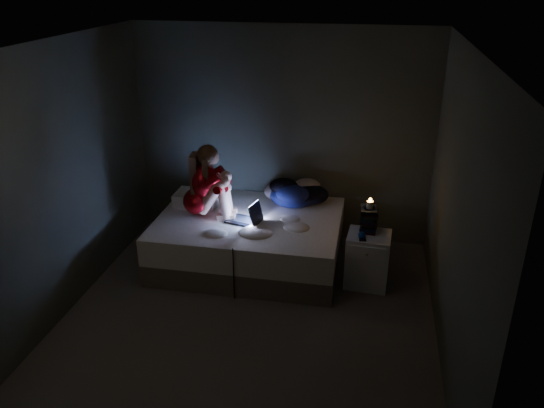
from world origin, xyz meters
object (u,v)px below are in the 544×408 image
(bed, at_px, (250,240))
(laptop, at_px, (243,211))
(phone, at_px, (363,238))
(nightstand, at_px, (367,259))
(candle, at_px, (370,204))
(woman, at_px, (197,181))

(bed, relative_size, laptop, 5.59)
(laptop, bearing_deg, bed, 85.01)
(phone, bearing_deg, laptop, 160.76)
(bed, distance_m, nightstand, 1.37)
(bed, bearing_deg, phone, -14.67)
(bed, bearing_deg, laptop, -108.52)
(bed, distance_m, laptop, 0.43)
(nightstand, relative_size, phone, 4.25)
(nightstand, distance_m, candle, 0.61)
(laptop, relative_size, phone, 2.62)
(phone, bearing_deg, woman, 161.50)
(woman, distance_m, laptop, 0.61)
(woman, bearing_deg, phone, -15.42)
(woman, bearing_deg, laptop, -13.56)
(phone, bearing_deg, nightstand, 47.94)
(bed, xyz_separation_m, candle, (1.33, -0.14, 0.62))
(bed, height_order, laptop, laptop)
(bed, height_order, phone, phone)
(bed, xyz_separation_m, woman, (-0.57, -0.05, 0.71))
(woman, height_order, phone, woman)
(woman, bearing_deg, candle, -9.34)
(nightstand, height_order, phone, phone)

